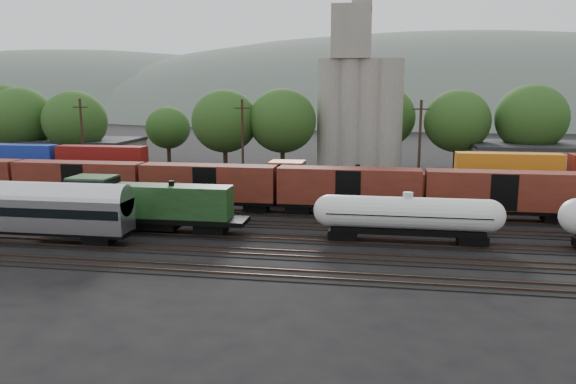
% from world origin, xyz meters
% --- Properties ---
extents(ground, '(600.00, 600.00, 0.00)m').
position_xyz_m(ground, '(0.00, 0.00, 0.00)').
color(ground, black).
extents(tracks, '(180.00, 33.20, 0.20)m').
position_xyz_m(tracks, '(0.00, 0.00, 0.05)').
color(tracks, black).
rests_on(tracks, ground).
extents(green_locomotive, '(18.65, 3.29, 4.94)m').
position_xyz_m(green_locomotive, '(-15.34, -5.00, 2.80)').
color(green_locomotive, black).
rests_on(green_locomotive, ground).
extents(tank_car_a, '(16.43, 2.94, 4.30)m').
position_xyz_m(tank_car_a, '(9.40, -5.00, 2.57)').
color(tank_car_a, silver).
rests_on(tank_car_a, ground).
extents(passenger_coach, '(22.81, 2.81, 5.18)m').
position_xyz_m(passenger_coach, '(-25.50, -10.00, 3.18)').
color(passenger_coach, silver).
rests_on(passenger_coach, ground).
extents(orange_locomotive, '(19.35, 3.23, 4.84)m').
position_xyz_m(orange_locomotive, '(1.13, 10.00, 2.74)').
color(orange_locomotive, black).
rests_on(orange_locomotive, ground).
extents(boxcar_string, '(138.20, 2.90, 4.20)m').
position_xyz_m(boxcar_string, '(-11.66, 5.00, 3.12)').
color(boxcar_string, black).
rests_on(boxcar_string, ground).
extents(container_wall, '(184.60, 2.60, 5.80)m').
position_xyz_m(container_wall, '(10.93, 15.00, 2.63)').
color(container_wall, black).
rests_on(container_wall, ground).
extents(grain_silo, '(13.40, 5.00, 29.00)m').
position_xyz_m(grain_silo, '(3.28, 36.00, 11.26)').
color(grain_silo, gray).
rests_on(grain_silo, ground).
extents(industrial_sheds, '(119.38, 17.26, 5.10)m').
position_xyz_m(industrial_sheds, '(6.63, 35.25, 2.56)').
color(industrial_sheds, '#9E937F').
rests_on(industrial_sheds, ground).
extents(tree_band, '(165.78, 23.77, 14.26)m').
position_xyz_m(tree_band, '(-7.35, 36.78, 8.10)').
color(tree_band, black).
rests_on(tree_band, ground).
extents(utility_poles, '(122.20, 0.36, 12.00)m').
position_xyz_m(utility_poles, '(0.00, 22.00, 6.21)').
color(utility_poles, black).
rests_on(utility_poles, ground).
extents(distant_hills, '(860.00, 286.00, 130.00)m').
position_xyz_m(distant_hills, '(23.92, 260.00, -20.56)').
color(distant_hills, '#59665B').
rests_on(distant_hills, ground).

